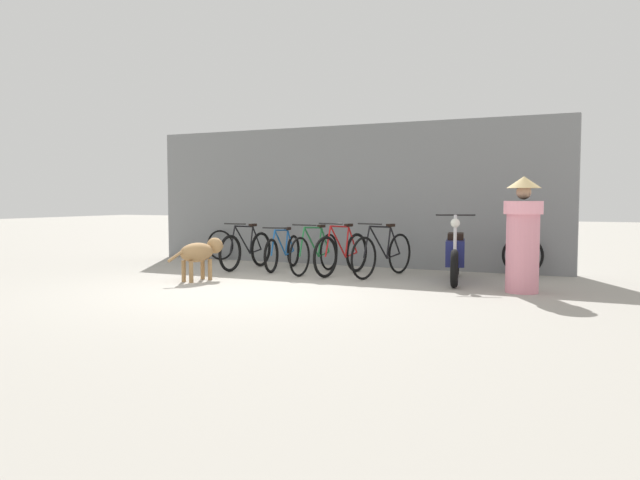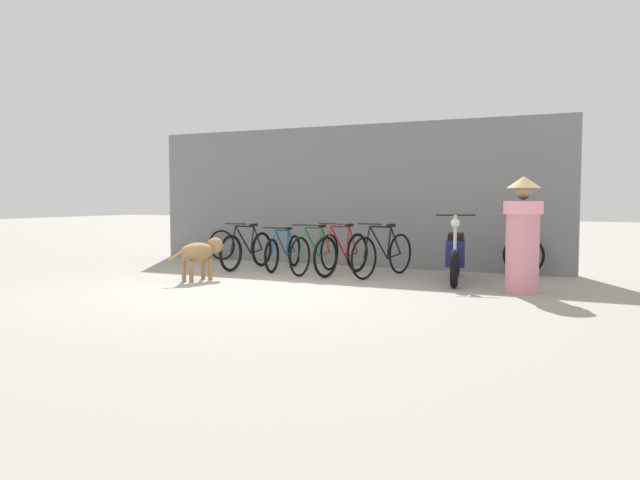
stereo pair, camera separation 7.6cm
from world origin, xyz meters
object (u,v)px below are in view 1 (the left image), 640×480
(motorcycle, at_px, (455,255))
(person_in_robes, at_px, (523,233))
(bicycle_4, at_px, (383,254))
(bicycle_2, at_px, (315,253))
(bicycle_1, at_px, (283,252))
(bicycle_0, at_px, (246,250))
(bicycle_3, at_px, (342,253))
(stray_dog, at_px, (201,252))
(spare_tire_left, at_px, (220,245))
(spare_tire_right, at_px, (523,255))

(motorcycle, bearing_deg, person_in_robes, 44.63)
(bicycle_4, height_order, person_in_robes, person_in_robes)
(bicycle_4, xyz_separation_m, person_in_robes, (2.34, -0.84, 0.44))
(bicycle_2, xyz_separation_m, bicycle_4, (1.21, 0.07, 0.01))
(bicycle_1, height_order, bicycle_4, bicycle_4)
(bicycle_0, xyz_separation_m, bicycle_3, (1.94, -0.05, 0.02))
(bicycle_3, height_order, bicycle_4, bicycle_4)
(bicycle_3, distance_m, bicycle_4, 0.71)
(bicycle_4, bearing_deg, person_in_robes, 83.91)
(bicycle_0, bearing_deg, stray_dog, 9.15)
(spare_tire_left, bearing_deg, stray_dog, -60.80)
(bicycle_1, height_order, spare_tire_left, bicycle_1)
(bicycle_0, distance_m, motorcycle, 3.89)
(bicycle_0, height_order, stray_dog, bicycle_0)
(bicycle_0, bearing_deg, bicycle_2, 90.14)
(bicycle_1, relative_size, spare_tire_left, 2.66)
(spare_tire_right, bearing_deg, bicycle_2, -159.92)
(motorcycle, xyz_separation_m, spare_tire_right, (0.84, 1.26, -0.08))
(bicycle_3, bearing_deg, bicycle_2, -80.83)
(bicycle_4, bearing_deg, motorcycle, 97.98)
(bicycle_1, xyz_separation_m, motorcycle, (3.22, -0.28, 0.09))
(bicycle_3, bearing_deg, stray_dog, -37.70)
(bicycle_0, bearing_deg, motorcycle, 90.58)
(bicycle_4, relative_size, spare_tire_right, 2.53)
(motorcycle, distance_m, spare_tire_left, 5.42)
(bicycle_0, xyz_separation_m, motorcycle, (3.89, -0.10, 0.07))
(person_in_robes, xyz_separation_m, spare_tire_left, (-6.36, 1.98, -0.50))
(bicycle_3, xyz_separation_m, spare_tire_left, (-3.31, 1.21, -0.05))
(person_in_robes, bearing_deg, bicycle_2, -14.86)
(bicycle_2, bearing_deg, person_in_robes, 80.79)
(bicycle_0, distance_m, bicycle_3, 1.94)
(bicycle_4, distance_m, spare_tire_left, 4.18)
(bicycle_3, bearing_deg, bicycle_0, -82.31)
(bicycle_3, relative_size, bicycle_4, 0.96)
(bicycle_3, bearing_deg, bicycle_4, 104.77)
(bicycle_0, xyz_separation_m, stray_dog, (0.21, -1.67, 0.10))
(motorcycle, height_order, spare_tire_right, motorcycle)
(bicycle_2, height_order, spare_tire_right, bicycle_2)
(bicycle_1, xyz_separation_m, spare_tire_right, (4.06, 0.98, 0.01))
(bicycle_0, height_order, person_in_robes, person_in_robes)
(bicycle_4, distance_m, stray_dog, 2.97)
(bicycle_0, relative_size, stray_dog, 1.44)
(bicycle_2, height_order, bicycle_4, bicycle_4)
(bicycle_3, xyz_separation_m, motorcycle, (1.95, -0.05, 0.05))
(bicycle_1, relative_size, bicycle_3, 1.02)
(bicycle_2, bearing_deg, spare_tire_right, 113.03)
(stray_dog, height_order, spare_tire_right, spare_tire_right)
(motorcycle, distance_m, person_in_robes, 1.37)
(bicycle_0, height_order, spare_tire_right, bicycle_0)
(stray_dog, xyz_separation_m, spare_tire_right, (4.52, 2.83, -0.11))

